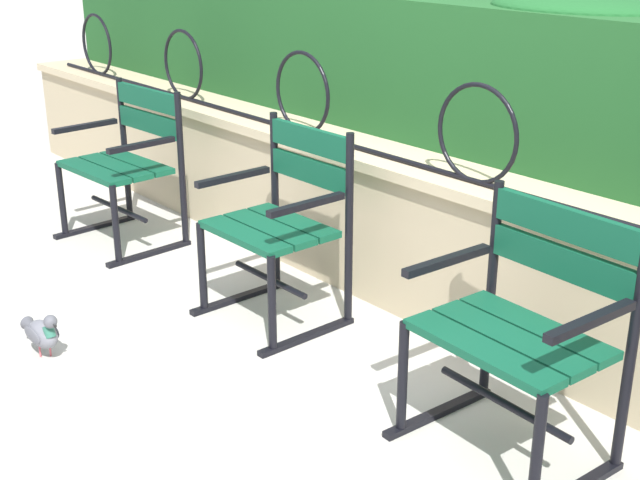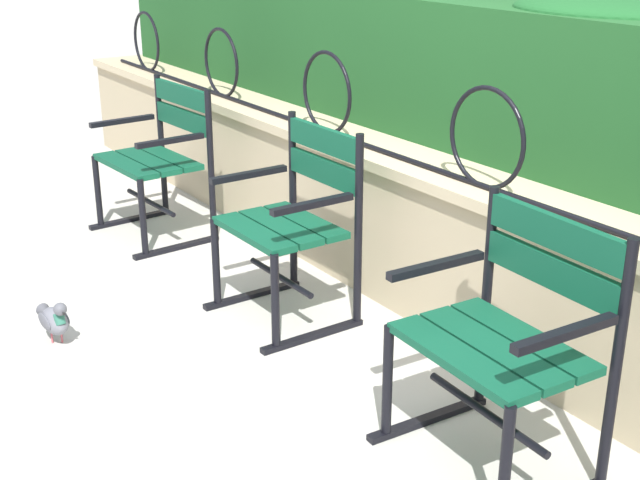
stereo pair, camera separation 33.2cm
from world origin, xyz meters
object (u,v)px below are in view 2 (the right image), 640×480
at_px(park_chair_leftmost, 160,155).
at_px(pigeon_far_side, 54,319).
at_px(park_chair_centre_left, 294,218).
at_px(park_chair_centre_right, 510,335).

height_order(park_chair_leftmost, pigeon_far_side, park_chair_leftmost).
height_order(park_chair_centre_left, park_chair_centre_right, park_chair_centre_left).
bearing_deg(park_chair_leftmost, park_chair_centre_left, 2.22).
xyz_separation_m(park_chair_leftmost, park_chair_centre_right, (2.70, 0.02, -0.00)).
xyz_separation_m(park_chair_centre_right, pigeon_far_side, (-1.68, -0.99, -0.35)).
bearing_deg(park_chair_leftmost, pigeon_far_side, -43.41).
distance_m(park_chair_leftmost, park_chair_centre_left, 1.35).
relative_size(park_chair_leftmost, park_chair_centre_left, 0.98).
height_order(park_chair_leftmost, park_chair_centre_right, park_chair_leftmost).
height_order(park_chair_centre_right, pigeon_far_side, park_chair_centre_right).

